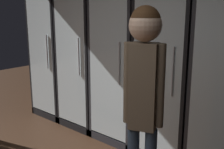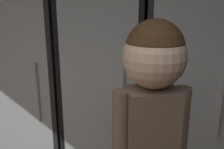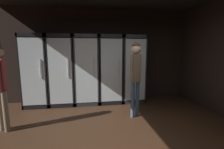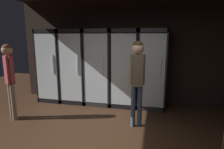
{
  "view_description": "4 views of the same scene",
  "coord_description": "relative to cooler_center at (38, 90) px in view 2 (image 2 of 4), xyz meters",
  "views": [
    {
      "loc": [
        1.6,
        -0.1,
        1.71
      ],
      "look_at": [
        -0.52,
        2.34,
        0.95
      ],
      "focal_mm": 44.3,
      "sensor_mm": 36.0,
      "label": 1
    },
    {
      "loc": [
        0.52,
        0.63,
        1.78
      ],
      "look_at": [
        0.15,
        2.63,
        1.2
      ],
      "focal_mm": 39.11,
      "sensor_mm": 36.0,
      "label": 2
    },
    {
      "loc": [
        -0.56,
        -1.88,
        1.55
      ],
      "look_at": [
        0.1,
        2.38,
        0.89
      ],
      "focal_mm": 24.77,
      "sensor_mm": 36.0,
      "label": 3
    },
    {
      "loc": [
        0.85,
        -2.23,
        1.83
      ],
      "look_at": [
        -0.21,
        2.43,
        0.87
      ],
      "focal_mm": 30.92,
      "sensor_mm": 36.0,
      "label": 4
    }
  ],
  "objects": [
    {
      "name": "wall_back",
      "position": [
        0.6,
        0.32,
        0.42
      ],
      "size": [
        6.0,
        0.06,
        2.8
      ],
      "primitive_type": "cube",
      "color": "black",
      "rests_on": "ground"
    },
    {
      "name": "cooler_center",
      "position": [
        0.0,
        0.0,
        0.0
      ],
      "size": [
        0.67,
        0.66,
        2.01
      ],
      "color": "#2B2B30",
      "rests_on": "ground"
    },
    {
      "name": "cooler_right",
      "position": [
        0.69,
        -0.0,
        -0.0
      ],
      "size": [
        0.67,
        0.66,
        2.01
      ],
      "color": "black",
      "rests_on": "ground"
    },
    {
      "name": "cooler_far_right",
      "position": [
        1.38,
        0.0,
        0.0
      ],
      "size": [
        0.67,
        0.66,
        2.01
      ],
      "color": "#2B2B30",
      "rests_on": "ground"
    }
  ]
}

